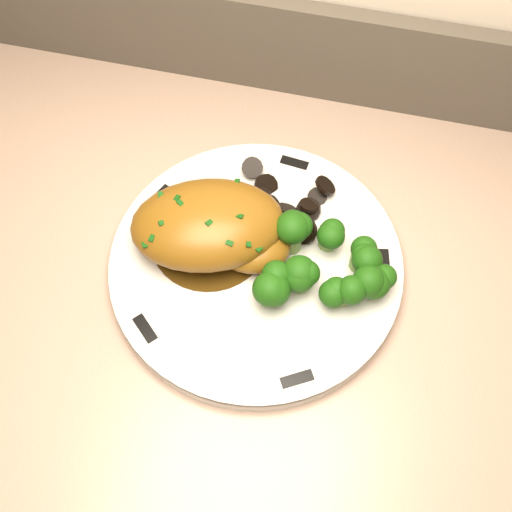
% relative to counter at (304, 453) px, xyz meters
% --- Properties ---
extents(counter, '(2.10, 0.69, 1.03)m').
position_rel_counter_xyz_m(counter, '(0.00, 0.00, 0.00)').
color(counter, brown).
rests_on(counter, ground).
extents(plate, '(0.37, 0.37, 0.02)m').
position_rel_counter_xyz_m(plate, '(-0.09, 0.07, 0.46)').
color(plate, silver).
rests_on(plate, counter).
extents(rim_accent_0, '(0.03, 0.01, 0.00)m').
position_rel_counter_xyz_m(rim_accent_0, '(-0.08, 0.19, 0.47)').
color(rim_accent_0, black).
rests_on(rim_accent_0, plate).
extents(rim_accent_1, '(0.02, 0.03, 0.00)m').
position_rel_counter_xyz_m(rim_accent_1, '(-0.21, 0.12, 0.47)').
color(rim_accent_1, black).
rests_on(rim_accent_1, plate).
extents(rim_accent_2, '(0.03, 0.03, 0.00)m').
position_rel_counter_xyz_m(rim_accent_2, '(-0.18, -0.02, 0.47)').
color(rim_accent_2, black).
rests_on(rim_accent_2, plate).
extents(rim_accent_3, '(0.03, 0.02, 0.00)m').
position_rel_counter_xyz_m(rim_accent_3, '(-0.03, -0.04, 0.47)').
color(rim_accent_3, black).
rests_on(rim_accent_3, plate).
extents(rim_accent_4, '(0.02, 0.03, 0.00)m').
position_rel_counter_xyz_m(rim_accent_4, '(0.03, 0.09, 0.47)').
color(rim_accent_4, black).
rests_on(rim_accent_4, plate).
extents(gravy_pool, '(0.12, 0.12, 0.00)m').
position_rel_counter_xyz_m(gravy_pool, '(-0.14, 0.08, 0.47)').
color(gravy_pool, '#3C260A').
rests_on(gravy_pool, plate).
extents(chicken_breast, '(0.18, 0.14, 0.06)m').
position_rel_counter_xyz_m(chicken_breast, '(-0.14, 0.08, 0.50)').
color(chicken_breast, brown).
rests_on(chicken_breast, plate).
extents(mushroom_pile, '(0.10, 0.07, 0.03)m').
position_rel_counter_xyz_m(mushroom_pile, '(-0.08, 0.13, 0.48)').
color(mushroom_pile, black).
rests_on(mushroom_pile, plate).
extents(broccoli_florets, '(0.12, 0.10, 0.04)m').
position_rel_counter_xyz_m(broccoli_florets, '(-0.03, 0.07, 0.49)').
color(broccoli_florets, olive).
rests_on(broccoli_florets, plate).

